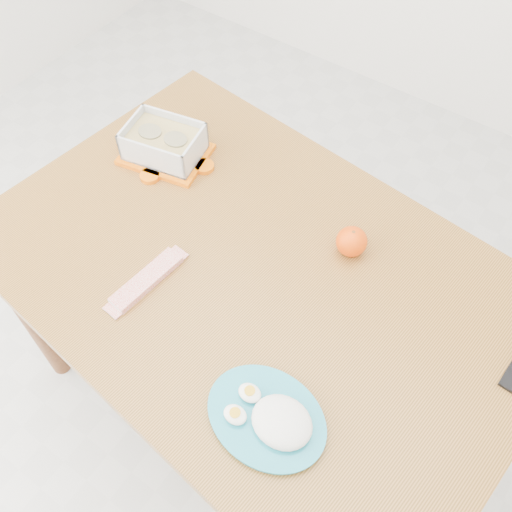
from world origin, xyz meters
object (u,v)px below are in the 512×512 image
Objects in this scene: food_container at (164,143)px; rice_plate at (271,418)px; dining_table at (256,293)px; orange_fruit at (352,241)px.

food_container is 0.98× the size of rice_plate.
dining_table is 18.89× the size of orange_fruit.
rice_plate reaches higher than dining_table.
dining_table is at bearing -129.91° from orange_fruit.
orange_fruit reaches higher than rice_plate.
orange_fruit is 0.29× the size of rice_plate.
dining_table is 5.52× the size of food_container.
dining_table is at bearing 132.34° from rice_plate.
rice_plate is (0.22, -0.27, 0.11)m from dining_table.
food_container reaches higher than dining_table.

